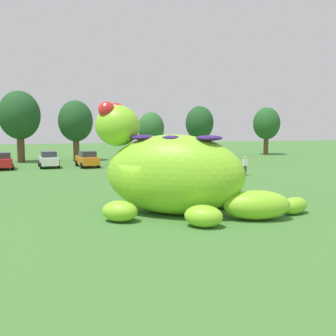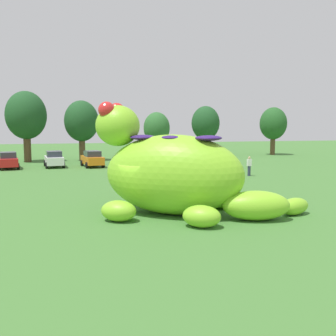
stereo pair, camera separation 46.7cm
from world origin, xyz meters
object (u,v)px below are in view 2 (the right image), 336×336
Objects in this scene: car_black at (133,158)px; spectator_near_inflatable at (170,166)px; spectator_by_cars at (249,166)px; car_white at (54,159)px; giant_inflatable_creature at (174,173)px; car_green at (168,157)px; spectator_mid_field at (164,171)px; car_red at (8,160)px; car_orange at (92,159)px.

spectator_near_inflatable is (1.70, -9.45, -0.01)m from car_black.
car_black is 2.49× the size of spectator_by_cars.
spectator_near_inflatable is 1.00× the size of spectator_by_cars.
car_white reaches higher than spectator_near_inflatable.
car_green is at bearing 75.99° from giant_inflatable_creature.
giant_inflatable_creature reaches higher than spectator_by_cars.
car_white is (-6.49, 24.04, -1.18)m from giant_inflatable_creature.
car_black reaches higher than spectator_by_cars.
car_white is 8.41m from car_black.
car_white is 20.52m from spectator_by_cars.
car_white is at bearing 122.75° from spectator_mid_field.
car_red is 24.12m from spectator_by_cars.
car_black is 9.60m from spectator_near_inflatable.
car_orange is at bearing 139.15° from spectator_by_cars.
car_red is 1.01× the size of car_white.
car_red and car_black have the same top height.
car_green is (5.92, 23.71, -1.18)m from giant_inflatable_creature.
car_orange is 2.53× the size of spectator_mid_field.
spectator_near_inflatable is at bearing 68.69° from spectator_mid_field.
car_orange is 2.53× the size of spectator_by_cars.
car_red reaches higher than spectator_mid_field.
spectator_near_inflatable and spectator_mid_field have the same top height.
car_red is 17.39m from spectator_near_inflatable.
spectator_near_inflatable is at bearing -56.08° from car_orange.
spectator_mid_field is at bearing -168.27° from spectator_by_cars.
giant_inflatable_creature reaches higher than car_orange.
giant_inflatable_creature is 2.52× the size of car_black.
spectator_mid_field is at bearing -69.66° from car_orange.
spectator_by_cars is at bearing -35.18° from car_white.
car_green is 9.82m from spectator_near_inflatable.
car_black is at bearing 91.26° from spectator_mid_field.
giant_inflatable_creature is 24.46m from car_green.
spectator_by_cars is (8.37, -11.39, -0.01)m from car_black.
car_red is at bearing -179.79° from car_green.
giant_inflatable_creature is 23.72m from car_black.
car_green is at bearing 0.21° from car_red.
car_orange is 13.61m from spectator_mid_field.
car_orange is (8.43, -0.35, 0.00)m from car_red.
car_red is at bearing 177.63° from car_orange.
car_green is at bearing 2.77° from car_orange.
car_orange is 16.94m from spectator_by_cars.
car_white is at bearing 169.39° from car_orange.
car_white reaches higher than spectator_by_cars.
car_white is 0.99× the size of car_orange.
spectator_by_cars is (8.08, 1.68, 0.00)m from spectator_mid_field.
car_green is 13.69m from spectator_mid_field.
car_black is at bearing -178.59° from car_green.
car_orange is at bearing -176.00° from car_black.
giant_inflatable_creature is 24.93m from car_white.
car_orange is at bearing -177.23° from car_green.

